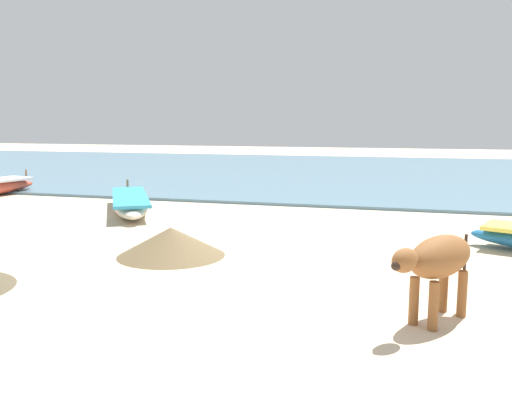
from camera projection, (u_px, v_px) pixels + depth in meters
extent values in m
plane|color=beige|center=(218.00, 283.00, 7.42)|extent=(80.00, 80.00, 0.00)
cube|color=slate|center=(353.00, 172.00, 23.48)|extent=(60.00, 20.00, 0.08)
cylinder|color=olive|center=(26.00, 173.00, 17.16)|extent=(0.06, 0.06, 0.20)
ellipsoid|color=beige|center=(130.00, 204.00, 13.27)|extent=(2.77, 3.89, 0.40)
cube|color=#3399BF|center=(130.00, 197.00, 13.24)|extent=(2.51, 3.47, 0.07)
cube|color=olive|center=(130.00, 197.00, 13.54)|extent=(0.66, 0.46, 0.04)
cylinder|color=olive|center=(127.00, 183.00, 15.00)|extent=(0.06, 0.06, 0.20)
ellipsoid|color=brown|center=(441.00, 256.00, 5.92)|extent=(0.91, 1.12, 0.46)
ellipsoid|color=brown|center=(405.00, 260.00, 5.44)|extent=(0.36, 0.40, 0.25)
sphere|color=#2D2119|center=(396.00, 266.00, 5.35)|extent=(0.13, 0.13, 0.10)
cylinder|color=brown|center=(433.00, 306.00, 5.70)|extent=(0.11, 0.11, 0.53)
cylinder|color=brown|center=(414.00, 301.00, 5.87)|extent=(0.11, 0.11, 0.53)
cylinder|color=brown|center=(462.00, 294.00, 6.11)|extent=(0.11, 0.11, 0.53)
cylinder|color=brown|center=(443.00, 289.00, 6.28)|extent=(0.11, 0.11, 0.53)
cylinder|color=#2D2119|center=(465.00, 253.00, 6.30)|extent=(0.03, 0.03, 0.43)
cone|color=brown|center=(171.00, 242.00, 8.89)|extent=(2.35, 2.35, 0.47)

